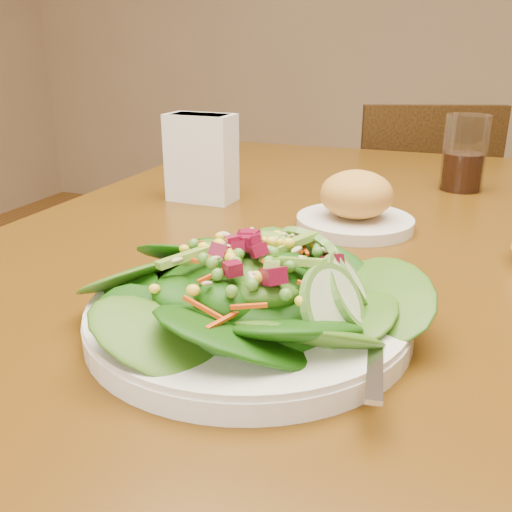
% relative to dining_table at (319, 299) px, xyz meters
% --- Properties ---
extents(dining_table, '(0.90, 1.40, 0.75)m').
position_rel_dining_table_xyz_m(dining_table, '(0.00, 0.00, 0.00)').
color(dining_table, '#472B0C').
rests_on(dining_table, ground_plane).
extents(chair_far, '(0.50, 0.50, 0.85)m').
position_rel_dining_table_xyz_m(chair_far, '(0.05, 0.95, -0.20)').
color(chair_far, '#3D260D').
rests_on(chair_far, ground_plane).
extents(salad_plate, '(0.31, 0.30, 0.09)m').
position_rel_dining_table_xyz_m(salad_plate, '(0.01, -0.30, 0.13)').
color(salad_plate, white).
rests_on(salad_plate, dining_table).
extents(bread_plate, '(0.17, 0.17, 0.09)m').
position_rel_dining_table_xyz_m(bread_plate, '(0.04, 0.04, 0.14)').
color(bread_plate, white).
rests_on(bread_plate, dining_table).
extents(drinking_glass, '(0.08, 0.08, 0.13)m').
position_rel_dining_table_xyz_m(drinking_glass, '(0.17, 0.34, 0.16)').
color(drinking_glass, silver).
rests_on(drinking_glass, dining_table).
extents(napkin_holder, '(0.11, 0.07, 0.14)m').
position_rel_dining_table_xyz_m(napkin_holder, '(-0.24, 0.11, 0.18)').
color(napkin_holder, white).
rests_on(napkin_holder, dining_table).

